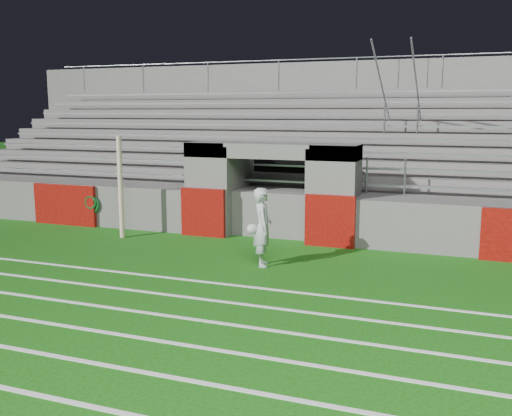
% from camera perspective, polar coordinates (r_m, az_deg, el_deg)
% --- Properties ---
extents(ground, '(90.00, 90.00, 0.00)m').
position_cam_1_polar(ground, '(12.73, -3.71, -6.11)').
color(ground, '#14540E').
rests_on(ground, ground).
extents(field_post, '(0.13, 0.13, 2.80)m').
position_cam_1_polar(field_post, '(16.02, -13.40, 2.02)').
color(field_post, beige).
rests_on(field_post, ground).
extents(field_markings, '(28.00, 8.09, 0.01)m').
position_cam_1_polar(field_markings, '(8.68, -17.80, -14.21)').
color(field_markings, white).
rests_on(field_markings, ground).
extents(stadium_structure, '(26.00, 8.48, 5.42)m').
position_cam_1_polar(stadium_structure, '(19.89, 5.72, 3.93)').
color(stadium_structure, '#585553').
rests_on(stadium_structure, ground).
extents(goalkeeper_with_ball, '(0.66, 0.76, 1.78)m').
position_cam_1_polar(goalkeeper_with_ball, '(12.79, 0.65, -1.92)').
color(goalkeeper_with_ball, '#B6BCC1').
rests_on(goalkeeper_with_ball, ground).
extents(hose_coil, '(0.57, 0.14, 0.57)m').
position_cam_1_polar(hose_coil, '(17.83, -16.13, 0.40)').
color(hose_coil, '#0D451A').
rests_on(hose_coil, ground).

